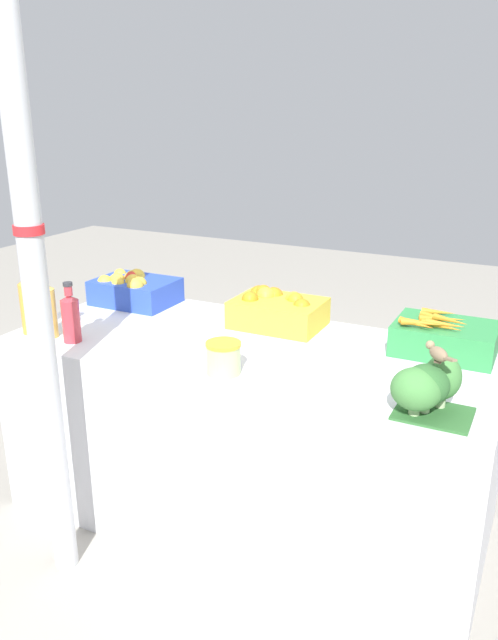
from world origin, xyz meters
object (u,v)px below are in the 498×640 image
object	(u,v)px
support_pole	(33,265)
broccoli_pile	(427,386)
juice_bottle_golden	(47,309)
sparrow_bird	(438,353)
orange_crate	(277,309)
juice_bottle_amber	(28,304)
apple_crate	(133,289)
pickle_jar	(223,358)
carrot_crate	(444,337)
juice_bottle_ruby	(71,317)

from	to	relation	value
support_pole	broccoli_pile	distance (m)	1.26
juice_bottle_golden	sparrow_bird	xyz separation A→B (m)	(1.49, -0.01, 0.09)
support_pole	orange_crate	world-z (taller)	support_pole
juice_bottle_amber	juice_bottle_golden	distance (m)	0.10
apple_crate	sparrow_bird	xyz separation A→B (m)	(1.46, -0.53, 0.13)
orange_crate	juice_bottle_amber	world-z (taller)	juice_bottle_amber
apple_crate	orange_crate	size ratio (longest dim) A/B	1.00
support_pole	orange_crate	size ratio (longest dim) A/B	6.29
orange_crate	broccoli_pile	size ratio (longest dim) A/B	1.55
apple_crate	pickle_jar	bearing A→B (deg)	-34.53
broccoli_pile	sparrow_bird	distance (m)	0.11
carrot_crate	pickle_jar	distance (m)	0.82
carrot_crate	broccoli_pile	xyz separation A→B (m)	(0.04, -0.52, 0.03)
sparrow_bird	apple_crate	bearing A→B (deg)	24.73
apple_crate	orange_crate	world-z (taller)	apple_crate
apple_crate	sparrow_bird	size ratio (longest dim) A/B	3.44
carrot_crate	sparrow_bird	world-z (taller)	sparrow_bird
carrot_crate	juice_bottle_golden	distance (m)	1.52
support_pole	apple_crate	size ratio (longest dim) A/B	6.29
orange_crate	sparrow_bird	xyz separation A→B (m)	(0.74, -0.54, 0.13)
juice_bottle_amber	pickle_jar	world-z (taller)	juice_bottle_amber
juice_bottle_amber	juice_bottle_ruby	bearing A→B (deg)	-0.00
orange_crate	pickle_jar	size ratio (longest dim) A/B	2.98
broccoli_pile	carrot_crate	bearing A→B (deg)	94.22
broccoli_pile	juice_bottle_ruby	size ratio (longest dim) A/B	0.98
support_pole	juice_bottle_ruby	xyz separation A→B (m)	(-0.16, 0.32, -0.29)
support_pole	juice_bottle_amber	xyz separation A→B (m)	(-0.38, 0.32, -0.27)
carrot_crate	broccoli_pile	bearing A→B (deg)	-85.78
support_pole	juice_bottle_amber	size ratio (longest dim) A/B	7.73
apple_crate	juice_bottle_amber	size ratio (longest dim) A/B	1.23
broccoli_pile	juice_bottle_amber	world-z (taller)	juice_bottle_amber
juice_bottle_amber	carrot_crate	bearing A→B (deg)	18.78
sparrow_bird	carrot_crate	bearing A→B (deg)	-38.88
juice_bottle_amber	broccoli_pile	bearing A→B (deg)	-0.23
juice_bottle_amber	juice_bottle_ruby	xyz separation A→B (m)	(0.22, -0.00, -0.02)
support_pole	broccoli_pile	world-z (taller)	support_pole
support_pole	juice_bottle_amber	bearing A→B (deg)	140.07
apple_crate	pickle_jar	world-z (taller)	apple_crate
support_pole	juice_bottle_ruby	distance (m)	0.46
broccoli_pile	pickle_jar	bearing A→B (deg)	-179.91
orange_crate	apple_crate	bearing A→B (deg)	-178.88
support_pole	sparrow_bird	xyz separation A→B (m)	(1.20, 0.31, -0.19)
juice_bottle_amber	orange_crate	bearing A→B (deg)	32.06
orange_crate	broccoli_pile	bearing A→B (deg)	-36.80
juice_bottle_golden	sparrow_bird	world-z (taller)	juice_bottle_golden
broccoli_pile	juice_bottle_ruby	xyz separation A→B (m)	(-1.35, 0.01, 0.01)
support_pole	juice_bottle_amber	world-z (taller)	support_pole
juice_bottle_amber	pickle_jar	bearing A→B (deg)	-0.47
broccoli_pile	apple_crate	bearing A→B (deg)	160.02
apple_crate	broccoli_pile	world-z (taller)	broccoli_pile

